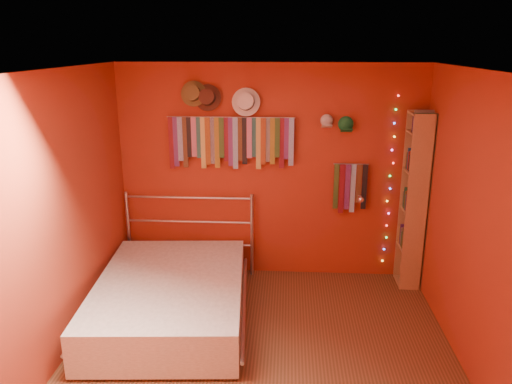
% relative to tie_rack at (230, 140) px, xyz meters
% --- Properties ---
extents(ground, '(3.50, 3.50, 0.00)m').
position_rel_tie_rack_xyz_m(ground, '(0.45, -1.68, -1.65)').
color(ground, '#53371C').
rests_on(ground, ground).
extents(back_wall, '(3.50, 0.02, 2.50)m').
position_rel_tie_rack_xyz_m(back_wall, '(0.45, 0.07, -0.40)').
color(back_wall, maroon).
rests_on(back_wall, ground).
extents(right_wall, '(0.02, 3.50, 2.50)m').
position_rel_tie_rack_xyz_m(right_wall, '(2.20, -1.68, -0.40)').
color(right_wall, maroon).
rests_on(right_wall, ground).
extents(left_wall, '(0.02, 3.50, 2.50)m').
position_rel_tie_rack_xyz_m(left_wall, '(-1.30, -1.68, -0.40)').
color(left_wall, maroon).
rests_on(left_wall, ground).
extents(ceiling, '(3.50, 3.50, 0.02)m').
position_rel_tie_rack_xyz_m(ceiling, '(0.45, -1.68, 0.85)').
color(ceiling, white).
rests_on(ceiling, back_wall).
extents(tie_rack, '(1.45, 0.03, 0.61)m').
position_rel_tie_rack_xyz_m(tie_rack, '(0.00, 0.00, 0.00)').
color(tie_rack, '#B7B7BC').
rests_on(tie_rack, back_wall).
extents(small_tie_rack, '(0.40, 0.03, 0.59)m').
position_rel_tie_rack_xyz_m(small_tie_rack, '(1.37, 0.00, -0.52)').
color(small_tie_rack, '#B7B7BC').
rests_on(small_tie_rack, back_wall).
extents(fedora_olive, '(0.29, 0.16, 0.28)m').
position_rel_tie_rack_xyz_m(fedora_olive, '(-0.40, -0.03, 0.52)').
color(fedora_olive, brown).
rests_on(fedora_olive, back_wall).
extents(fedora_brown, '(0.30, 0.16, 0.29)m').
position_rel_tie_rack_xyz_m(fedora_brown, '(-0.24, -0.03, 0.48)').
color(fedora_brown, '#4A261A').
rests_on(fedora_brown, back_wall).
extents(fedora_white, '(0.32, 0.17, 0.31)m').
position_rel_tie_rack_xyz_m(fedora_white, '(0.18, -0.03, 0.44)').
color(fedora_white, white).
rests_on(fedora_white, back_wall).
extents(cap_white, '(0.16, 0.20, 0.16)m').
position_rel_tie_rack_xyz_m(cap_white, '(1.08, 0.01, 0.23)').
color(cap_white, silver).
rests_on(cap_white, back_wall).
extents(cap_green, '(0.18, 0.22, 0.18)m').
position_rel_tie_rack_xyz_m(cap_green, '(1.29, 0.01, 0.19)').
color(cap_green, '#197134').
rests_on(cap_green, back_wall).
extents(fairy_lights, '(0.06, 0.02, 1.98)m').
position_rel_tie_rack_xyz_m(fairy_lights, '(1.83, 0.03, -0.47)').
color(fairy_lights, '#FF3333').
rests_on(fairy_lights, back_wall).
extents(reading_lamp, '(0.07, 0.28, 0.08)m').
position_rel_tie_rack_xyz_m(reading_lamp, '(1.48, -0.15, -0.62)').
color(reading_lamp, '#B7B7BC').
rests_on(reading_lamp, back_wall).
extents(bookshelf, '(0.25, 0.34, 2.00)m').
position_rel_tie_rack_xyz_m(bookshelf, '(2.11, -0.15, -0.63)').
color(bookshelf, '#9F7247').
rests_on(bookshelf, ground).
extents(bed, '(1.67, 2.14, 1.01)m').
position_rel_tie_rack_xyz_m(bed, '(-0.50, -1.09, -1.41)').
color(bed, '#B7B7BC').
rests_on(bed, ground).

